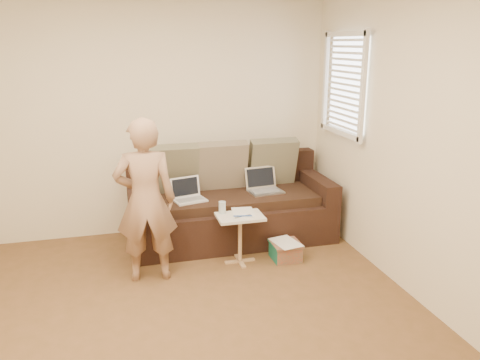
{
  "coord_description": "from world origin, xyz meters",
  "views": [
    {
      "loc": [
        -0.4,
        -3.07,
        2.11
      ],
      "look_at": [
        0.8,
        1.4,
        0.78
      ],
      "focal_mm": 35.68,
      "sensor_mm": 36.0,
      "label": 1
    }
  ],
  "objects_px": {
    "striped_box": "(286,251)",
    "drinking_glass": "(222,207)",
    "person": "(146,201)",
    "sofa": "(231,202)",
    "laptop_silver": "(266,192)",
    "side_table": "(240,239)",
    "laptop_white": "(190,201)"
  },
  "relations": [
    {
      "from": "person",
      "to": "drinking_glass",
      "type": "distance_m",
      "value": 0.8
    },
    {
      "from": "laptop_white",
      "to": "side_table",
      "type": "height_order",
      "value": "laptop_white"
    },
    {
      "from": "drinking_glass",
      "to": "side_table",
      "type": "bearing_deg",
      "value": -34.71
    },
    {
      "from": "laptop_white",
      "to": "sofa",
      "type": "bearing_deg",
      "value": 1.67
    },
    {
      "from": "laptop_white",
      "to": "striped_box",
      "type": "distance_m",
      "value": 1.12
    },
    {
      "from": "laptop_silver",
      "to": "laptop_white",
      "type": "xyz_separation_m",
      "value": [
        -0.86,
        -0.09,
        0.0
      ]
    },
    {
      "from": "drinking_glass",
      "to": "striped_box",
      "type": "distance_m",
      "value": 0.79
    },
    {
      "from": "side_table",
      "to": "drinking_glass",
      "type": "xyz_separation_m",
      "value": [
        -0.15,
        0.11,
        0.31
      ]
    },
    {
      "from": "laptop_silver",
      "to": "drinking_glass",
      "type": "relative_size",
      "value": 3.04
    },
    {
      "from": "sofa",
      "to": "person",
      "type": "height_order",
      "value": "person"
    },
    {
      "from": "sofa",
      "to": "side_table",
      "type": "relative_size",
      "value": 4.44
    },
    {
      "from": "side_table",
      "to": "striped_box",
      "type": "relative_size",
      "value": 1.69
    },
    {
      "from": "drinking_glass",
      "to": "sofa",
      "type": "bearing_deg",
      "value": 67.3
    },
    {
      "from": "laptop_silver",
      "to": "side_table",
      "type": "height_order",
      "value": "laptop_silver"
    },
    {
      "from": "laptop_white",
      "to": "side_table",
      "type": "relative_size",
      "value": 0.65
    },
    {
      "from": "person",
      "to": "side_table",
      "type": "xyz_separation_m",
      "value": [
        0.9,
        0.1,
        -0.51
      ]
    },
    {
      "from": "sofa",
      "to": "laptop_silver",
      "type": "xyz_separation_m",
      "value": [
        0.39,
        -0.05,
        0.1
      ]
    },
    {
      "from": "sofa",
      "to": "striped_box",
      "type": "bearing_deg",
      "value": -59.63
    },
    {
      "from": "laptop_white",
      "to": "drinking_glass",
      "type": "relative_size",
      "value": 2.7
    },
    {
      "from": "drinking_glass",
      "to": "striped_box",
      "type": "xyz_separation_m",
      "value": [
        0.62,
        -0.16,
        -0.46
      ]
    },
    {
      "from": "striped_box",
      "to": "sofa",
      "type": "bearing_deg",
      "value": 120.37
    },
    {
      "from": "laptop_white",
      "to": "side_table",
      "type": "bearing_deg",
      "value": -64.1
    },
    {
      "from": "laptop_silver",
      "to": "person",
      "type": "distance_m",
      "value": 1.53
    },
    {
      "from": "person",
      "to": "striped_box",
      "type": "relative_size",
      "value": 5.16
    },
    {
      "from": "sofa",
      "to": "laptop_silver",
      "type": "distance_m",
      "value": 0.4
    },
    {
      "from": "striped_box",
      "to": "drinking_glass",
      "type": "bearing_deg",
      "value": 165.3
    },
    {
      "from": "person",
      "to": "drinking_glass",
      "type": "relative_size",
      "value": 12.61
    },
    {
      "from": "sofa",
      "to": "laptop_silver",
      "type": "relative_size",
      "value": 6.03
    },
    {
      "from": "laptop_white",
      "to": "striped_box",
      "type": "xyz_separation_m",
      "value": [
        0.87,
        -0.55,
        -0.43
      ]
    },
    {
      "from": "sofa",
      "to": "side_table",
      "type": "xyz_separation_m",
      "value": [
        -0.06,
        -0.62,
        -0.18
      ]
    },
    {
      "from": "person",
      "to": "drinking_glass",
      "type": "xyz_separation_m",
      "value": [
        0.75,
        0.21,
        -0.2
      ]
    },
    {
      "from": "sofa",
      "to": "laptop_silver",
      "type": "height_order",
      "value": "sofa"
    }
  ]
}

